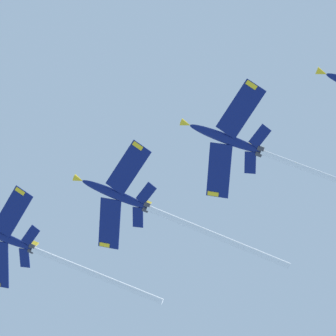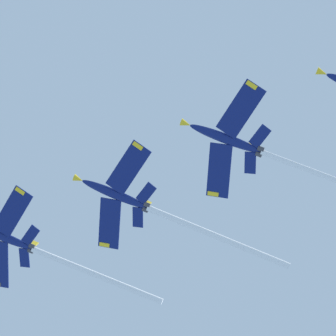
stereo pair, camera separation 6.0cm
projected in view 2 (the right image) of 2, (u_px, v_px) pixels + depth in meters
jet_lead at (36, 250)px, 132.07m from camera, size 27.26×29.46×10.39m
jet_second at (152, 210)px, 125.60m from camera, size 27.28×30.10×10.60m
jet_third at (256, 150)px, 118.16m from camera, size 26.72×28.79×10.80m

